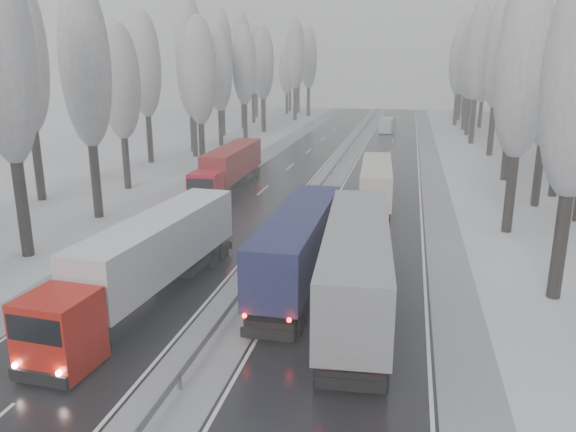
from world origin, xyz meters
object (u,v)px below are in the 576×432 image
at_px(truck_cream_box, 376,180).
at_px(truck_red_red, 230,166).
at_px(truck_red_white, 149,256).
at_px(truck_grey_tarp, 357,257).
at_px(box_truck_distant, 387,125).
at_px(truck_blue_box, 302,237).

height_order(truck_cream_box, truck_red_red, truck_red_red).
distance_m(truck_red_white, truck_red_red, 24.70).
relative_size(truck_grey_tarp, box_truck_distant, 2.57).
relative_size(truck_cream_box, truck_red_red, 0.96).
bearing_deg(truck_blue_box, truck_red_white, -146.39).
distance_m(truck_grey_tarp, box_truck_distant, 70.16).
xyz_separation_m(box_truck_distant, truck_red_red, (-12.20, -47.05, 0.98)).
height_order(truck_grey_tarp, truck_red_white, truck_grey_tarp).
xyz_separation_m(truck_blue_box, truck_red_white, (-6.66, -4.41, -0.02)).
height_order(truck_grey_tarp, truck_blue_box, truck_grey_tarp).
bearing_deg(truck_grey_tarp, truck_red_white, -176.40).
xyz_separation_m(truck_blue_box, box_truck_distant, (1.70, 67.05, -1.11)).
bearing_deg(truck_cream_box, truck_blue_box, -102.56).
relative_size(truck_grey_tarp, truck_red_white, 1.10).
bearing_deg(box_truck_distant, truck_grey_tarp, -84.03).
bearing_deg(box_truck_distant, truck_red_red, -99.77).
xyz_separation_m(truck_grey_tarp, truck_blue_box, (-3.18, 3.08, -0.22)).
height_order(truck_blue_box, box_truck_distant, truck_blue_box).
bearing_deg(truck_red_red, truck_grey_tarp, -60.60).
height_order(truck_cream_box, box_truck_distant, truck_cream_box).
xyz_separation_m(truck_blue_box, truck_red_red, (-10.50, 19.99, -0.13)).
height_order(truck_grey_tarp, truck_red_red, truck_grey_tarp).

